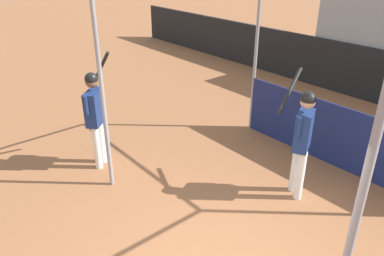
% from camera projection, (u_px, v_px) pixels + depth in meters
% --- Properties ---
extents(batting_cage, '(4.18, 3.61, 3.21)m').
position_uv_depth(batting_cage, '(322.00, 109.00, 6.17)').
color(batting_cage, gray).
rests_on(batting_cage, ground).
extents(player_batter, '(0.72, 0.77, 1.98)m').
position_uv_depth(player_batter, '(302.00, 135.00, 5.77)').
color(player_batter, white).
rests_on(player_batter, ground).
extents(player_waiting, '(0.77, 0.66, 2.11)m').
position_uv_depth(player_waiting, '(95.00, 111.00, 6.60)').
color(player_waiting, white).
rests_on(player_waiting, ground).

